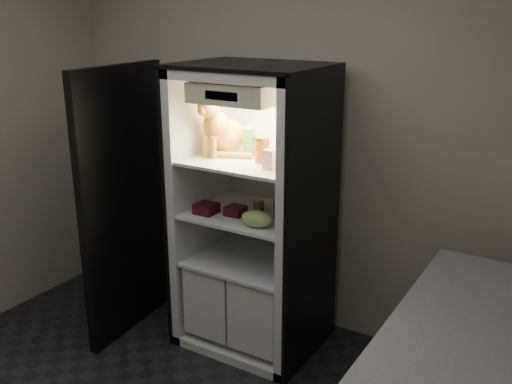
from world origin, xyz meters
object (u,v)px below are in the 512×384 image
(refrigerator, at_px, (255,230))
(tabby_cat, at_px, (222,130))
(cream_carton, at_px, (270,159))
(mayo_tub, at_px, (260,146))
(condiment_jar, at_px, (259,206))
(berry_box_left, at_px, (206,208))
(salsa_jar, at_px, (262,150))
(soda_can_b, at_px, (291,209))
(pepper_jar, at_px, (293,144))
(berry_box_right, at_px, (235,211))
(soda_can_a, at_px, (281,203))
(grape_bag, at_px, (257,219))
(parmesan_shaker, at_px, (248,142))
(soda_can_c, at_px, (279,209))

(refrigerator, height_order, tabby_cat, refrigerator)
(cream_carton, bearing_deg, mayo_tub, 131.61)
(condiment_jar, distance_m, berry_box_left, 0.33)
(mayo_tub, bearing_deg, berry_box_left, -130.98)
(salsa_jar, xyz_separation_m, condiment_jar, (-0.05, 0.04, -0.38))
(cream_carton, distance_m, soda_can_b, 0.39)
(pepper_jar, bearing_deg, tabby_cat, -167.51)
(salsa_jar, bearing_deg, cream_carton, -40.46)
(pepper_jar, xyz_separation_m, berry_box_right, (-0.29, -0.22, -0.42))
(cream_carton, xyz_separation_m, soda_can_a, (-0.06, 0.25, -0.35))
(refrigerator, xyz_separation_m, cream_carton, (0.22, -0.19, 0.56))
(cream_carton, bearing_deg, condiment_jar, 139.57)
(grape_bag, bearing_deg, soda_can_a, 91.20)
(parmesan_shaker, bearing_deg, refrigerator, -5.32)
(refrigerator, relative_size, cream_carton, 16.35)
(cream_carton, height_order, soda_can_c, cream_carton)
(cream_carton, xyz_separation_m, berry_box_left, (-0.45, -0.04, -0.38))
(parmesan_shaker, xyz_separation_m, salsa_jar, (0.16, -0.10, -0.01))
(mayo_tub, xyz_separation_m, soda_can_a, (0.15, 0.01, -0.36))
(soda_can_a, relative_size, condiment_jar, 1.16)
(soda_can_a, xyz_separation_m, grape_bag, (0.01, -0.31, -0.01))
(soda_can_c, bearing_deg, soda_can_a, 114.13)
(pepper_jar, distance_m, berry_box_right, 0.55)
(tabby_cat, xyz_separation_m, parmesan_shaker, (0.17, 0.05, -0.07))
(soda_can_c, bearing_deg, mayo_tub, 149.92)
(condiment_jar, xyz_separation_m, berry_box_right, (-0.11, -0.10, -0.02))
(berry_box_left, bearing_deg, berry_box_right, 22.03)
(tabby_cat, distance_m, soda_can_a, 0.60)
(tabby_cat, height_order, soda_can_a, tabby_cat)
(parmesan_shaker, bearing_deg, condiment_jar, -27.19)
(mayo_tub, bearing_deg, berry_box_right, -106.88)
(berry_box_right, bearing_deg, pepper_jar, 37.09)
(pepper_jar, height_order, soda_can_a, pepper_jar)
(pepper_jar, bearing_deg, condiment_jar, -147.39)
(berry_box_left, bearing_deg, condiment_jar, 31.44)
(tabby_cat, xyz_separation_m, mayo_tub, (0.24, 0.09, -0.10))
(refrigerator, xyz_separation_m, berry_box_left, (-0.23, -0.23, 0.18))
(cream_carton, bearing_deg, pepper_jar, 86.65)
(salsa_jar, distance_m, soda_can_a, 0.41)
(tabby_cat, xyz_separation_m, soda_can_a, (0.39, 0.10, -0.45))
(parmesan_shaker, xyz_separation_m, condiment_jar, (0.11, -0.06, -0.39))
(parmesan_shaker, relative_size, condiment_jar, 1.87)
(cream_carton, height_order, grape_bag, cream_carton)
(salsa_jar, height_order, berry_box_left, salsa_jar)
(refrigerator, bearing_deg, mayo_tub, 76.65)
(refrigerator, xyz_separation_m, pepper_jar, (0.24, 0.06, 0.60))
(mayo_tub, height_order, berry_box_right, mayo_tub)
(soda_can_a, distance_m, grape_bag, 0.31)
(parmesan_shaker, xyz_separation_m, berry_box_right, (0.00, -0.16, -0.41))
(refrigerator, height_order, soda_can_a, refrigerator)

